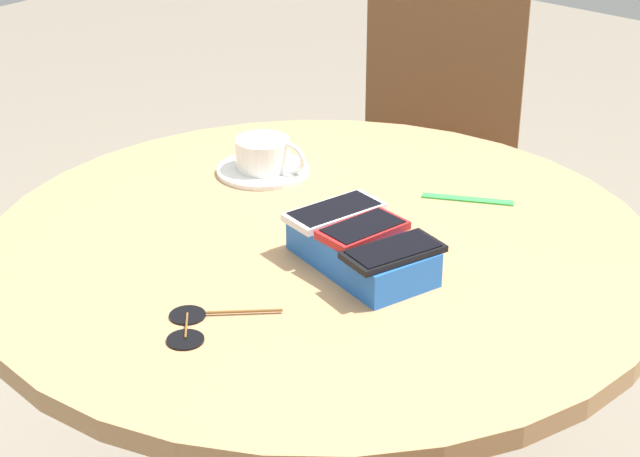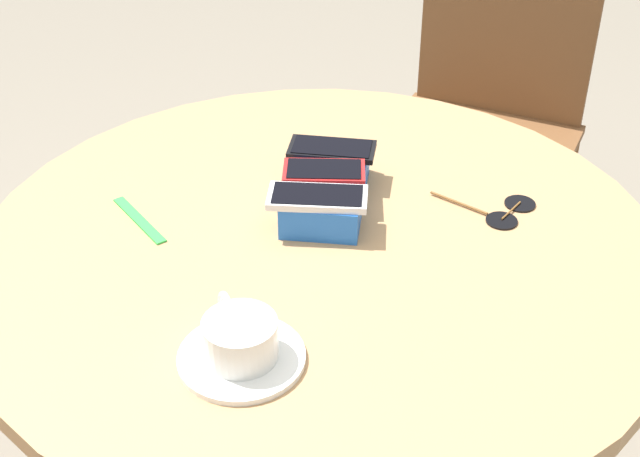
{
  "view_description": "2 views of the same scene",
  "coord_description": "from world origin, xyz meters",
  "px_view_note": "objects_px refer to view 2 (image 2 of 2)",
  "views": [
    {
      "loc": [
        -0.92,
        1.06,
        1.47
      ],
      "look_at": [
        0.0,
        0.0,
        0.77
      ],
      "focal_mm": 60.0,
      "sensor_mm": 36.0,
      "label": 1
    },
    {
      "loc": [
        1.05,
        -0.14,
        1.49
      ],
      "look_at": [
        0.0,
        0.0,
        0.77
      ],
      "focal_mm": 50.0,
      "sensor_mm": 36.0,
      "label": 2
    }
  ],
  "objects_px": {
    "phone_box": "(326,189)",
    "coffee_cup": "(239,337)",
    "lanyard_strap": "(139,220)",
    "chair_near_window": "(481,134)",
    "phone_black": "(332,149)",
    "phone_white": "(321,197)",
    "round_table": "(320,307)",
    "phone_red": "(324,172)",
    "sunglasses": "(506,211)",
    "saucer": "(242,358)"
  },
  "relations": [
    {
      "from": "phone_box",
      "to": "coffee_cup",
      "type": "bearing_deg",
      "value": -24.62
    },
    {
      "from": "phone_box",
      "to": "coffee_cup",
      "type": "height_order",
      "value": "coffee_cup"
    },
    {
      "from": "lanyard_strap",
      "to": "coffee_cup",
      "type": "bearing_deg",
      "value": 22.38
    },
    {
      "from": "lanyard_strap",
      "to": "chair_near_window",
      "type": "distance_m",
      "value": 1.06
    },
    {
      "from": "phone_box",
      "to": "phone_black",
      "type": "xyz_separation_m",
      "value": [
        -0.07,
        0.02,
        0.03
      ]
    },
    {
      "from": "phone_black",
      "to": "coffee_cup",
      "type": "xyz_separation_m",
      "value": [
        0.4,
        -0.17,
        -0.02
      ]
    },
    {
      "from": "phone_white",
      "to": "chair_near_window",
      "type": "xyz_separation_m",
      "value": [
        -0.74,
        0.49,
        -0.33
      ]
    },
    {
      "from": "round_table",
      "to": "lanyard_strap",
      "type": "xyz_separation_m",
      "value": [
        -0.09,
        -0.26,
        0.13
      ]
    },
    {
      "from": "phone_red",
      "to": "sunglasses",
      "type": "height_order",
      "value": "phone_red"
    },
    {
      "from": "phone_red",
      "to": "sunglasses",
      "type": "bearing_deg",
      "value": 77.27
    },
    {
      "from": "phone_box",
      "to": "phone_white",
      "type": "relative_size",
      "value": 1.54
    },
    {
      "from": "phone_black",
      "to": "sunglasses",
      "type": "xyz_separation_m",
      "value": [
        0.13,
        0.25,
        -0.05
      ]
    },
    {
      "from": "saucer",
      "to": "lanyard_strap",
      "type": "xyz_separation_m",
      "value": [
        -0.32,
        -0.13,
        -0.0
      ]
    },
    {
      "from": "chair_near_window",
      "to": "phone_white",
      "type": "bearing_deg",
      "value": -33.3
    },
    {
      "from": "sunglasses",
      "to": "chair_near_window",
      "type": "distance_m",
      "value": 0.81
    },
    {
      "from": "phone_box",
      "to": "sunglasses",
      "type": "height_order",
      "value": "phone_box"
    },
    {
      "from": "phone_black",
      "to": "phone_white",
      "type": "xyz_separation_m",
      "value": [
        0.14,
        -0.04,
        0.0
      ]
    },
    {
      "from": "coffee_cup",
      "to": "saucer",
      "type": "bearing_deg",
      "value": 15.0
    },
    {
      "from": "saucer",
      "to": "coffee_cup",
      "type": "bearing_deg",
      "value": -165.0
    },
    {
      "from": "phone_box",
      "to": "chair_near_window",
      "type": "height_order",
      "value": "chair_near_window"
    },
    {
      "from": "phone_white",
      "to": "coffee_cup",
      "type": "relative_size",
      "value": 1.25
    },
    {
      "from": "saucer",
      "to": "chair_near_window",
      "type": "xyz_separation_m",
      "value": [
        -1.01,
        0.62,
        -0.28
      ]
    },
    {
      "from": "phone_black",
      "to": "coffee_cup",
      "type": "height_order",
      "value": "coffee_cup"
    },
    {
      "from": "round_table",
      "to": "chair_near_window",
      "type": "bearing_deg",
      "value": 147.38
    },
    {
      "from": "saucer",
      "to": "sunglasses",
      "type": "distance_m",
      "value": 0.5
    },
    {
      "from": "saucer",
      "to": "lanyard_strap",
      "type": "bearing_deg",
      "value": -157.69
    },
    {
      "from": "phone_red",
      "to": "coffee_cup",
      "type": "bearing_deg",
      "value": -24.17
    },
    {
      "from": "phone_box",
      "to": "phone_black",
      "type": "distance_m",
      "value": 0.08
    },
    {
      "from": "sunglasses",
      "to": "chair_near_window",
      "type": "relative_size",
      "value": 0.18
    },
    {
      "from": "phone_black",
      "to": "sunglasses",
      "type": "bearing_deg",
      "value": 62.06
    },
    {
      "from": "round_table",
      "to": "coffee_cup",
      "type": "bearing_deg",
      "value": -28.8
    },
    {
      "from": "phone_box",
      "to": "phone_black",
      "type": "bearing_deg",
      "value": 165.05
    },
    {
      "from": "coffee_cup",
      "to": "chair_near_window",
      "type": "bearing_deg",
      "value": 148.24
    },
    {
      "from": "saucer",
      "to": "sunglasses",
      "type": "height_order",
      "value": "saucer"
    },
    {
      "from": "phone_red",
      "to": "chair_near_window",
      "type": "bearing_deg",
      "value": 144.92
    },
    {
      "from": "phone_box",
      "to": "lanyard_strap",
      "type": "bearing_deg",
      "value": -87.74
    },
    {
      "from": "phone_box",
      "to": "phone_white",
      "type": "bearing_deg",
      "value": -14.49
    },
    {
      "from": "phone_red",
      "to": "saucer",
      "type": "bearing_deg",
      "value": -23.85
    },
    {
      "from": "phone_box",
      "to": "saucer",
      "type": "bearing_deg",
      "value": -24.31
    },
    {
      "from": "round_table",
      "to": "sunglasses",
      "type": "bearing_deg",
      "value": 96.76
    },
    {
      "from": "round_table",
      "to": "coffee_cup",
      "type": "relative_size",
      "value": 8.17
    },
    {
      "from": "round_table",
      "to": "chair_near_window",
      "type": "height_order",
      "value": "chair_near_window"
    },
    {
      "from": "phone_black",
      "to": "sunglasses",
      "type": "distance_m",
      "value": 0.29
    },
    {
      "from": "coffee_cup",
      "to": "chair_near_window",
      "type": "relative_size",
      "value": 0.14
    },
    {
      "from": "round_table",
      "to": "phone_white",
      "type": "relative_size",
      "value": 6.52
    },
    {
      "from": "coffee_cup",
      "to": "lanyard_strap",
      "type": "bearing_deg",
      "value": -157.62
    },
    {
      "from": "coffee_cup",
      "to": "sunglasses",
      "type": "relative_size",
      "value": 0.8
    },
    {
      "from": "sunglasses",
      "to": "chair_near_window",
      "type": "bearing_deg",
      "value": 164.49
    },
    {
      "from": "phone_black",
      "to": "phone_white",
      "type": "relative_size",
      "value": 0.96
    },
    {
      "from": "coffee_cup",
      "to": "phone_black",
      "type": "bearing_deg",
      "value": 156.94
    }
  ]
}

